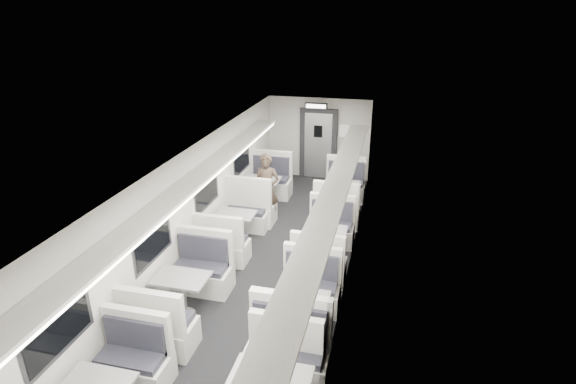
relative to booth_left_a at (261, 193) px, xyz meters
The scene contains 17 objects.
room 3.61m from the booth_left_a, 73.52° to the right, with size 3.24×12.24×2.64m.
booth_left_a is the anchor object (origin of this frame).
booth_left_b 1.91m from the booth_left_a, 90.00° to the right, with size 1.01×2.05×1.09m.
booth_left_c 4.48m from the booth_left_a, 90.00° to the right, with size 1.05×2.14×1.14m.
booth_right_a 2.02m from the booth_left_a, ahead, with size 1.06×2.15×1.15m.
booth_right_b 2.96m from the booth_left_a, 47.43° to the right, with size 0.99×2.02×1.08m.
booth_right_c 4.94m from the booth_left_a, 66.12° to the right, with size 1.01×2.04×1.09m.
passenger 0.91m from the booth_left_a, 63.54° to the right, with size 0.62×0.40×1.69m, color black.
window_a 1.06m from the booth_left_a, behind, with size 0.02×1.18×0.84m, color black.
window_b 2.42m from the booth_left_a, 102.62° to the right, with size 0.02×1.18×0.84m, color black.
window_c 4.51m from the booth_left_a, 96.36° to the right, with size 0.02×1.18×0.84m, color black.
window_d 6.67m from the booth_left_a, 94.24° to the right, with size 0.02×1.18×0.84m, color black.
luggage_rack_left 3.98m from the booth_left_a, 93.80° to the right, with size 0.46×10.40×0.09m.
luggage_rack_right 4.57m from the booth_left_a, 58.62° to the right, with size 0.46×10.40×0.09m.
vestibule_door 2.81m from the booth_left_a, 68.60° to the left, with size 1.10×0.13×2.10m.
exit_sign 2.96m from the booth_left_a, 64.15° to the left, with size 0.62×0.12×0.16m.
wall_notice 3.27m from the booth_left_a, 55.43° to the left, with size 0.32×0.02×0.40m, color white.
Camera 1 is at (2.14, -6.71, 4.79)m, focal length 28.00 mm.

